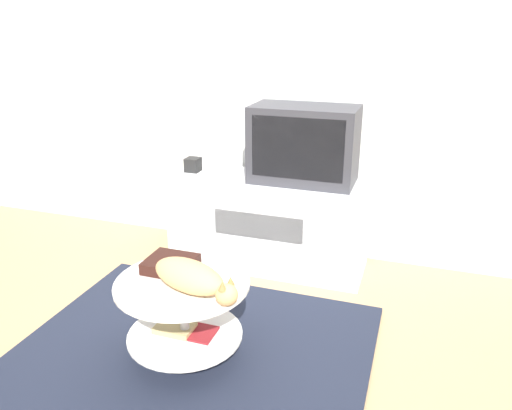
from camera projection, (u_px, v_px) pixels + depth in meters
ground_plane at (192, 354)px, 2.46m from camera, size 12.00×12.00×0.00m
wall_back at (276, 60)px, 3.22m from camera, size 8.00×0.05×2.60m
rug at (192, 353)px, 2.45m from camera, size 1.70×1.40×0.02m
tv_stand at (269, 222)px, 3.28m from camera, size 1.26×0.45×0.59m
tv at (304, 144)px, 3.06m from camera, size 0.64×0.35×0.47m
speaker at (193, 165)px, 3.33m from camera, size 0.09×0.09×0.09m
coffee_table at (183, 309)px, 2.32m from camera, size 0.62×0.62×0.41m
dvd_box at (171, 264)px, 2.37m from camera, size 0.23×0.20×0.06m
cat at (191, 277)px, 2.18m from camera, size 0.57×0.28×0.13m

